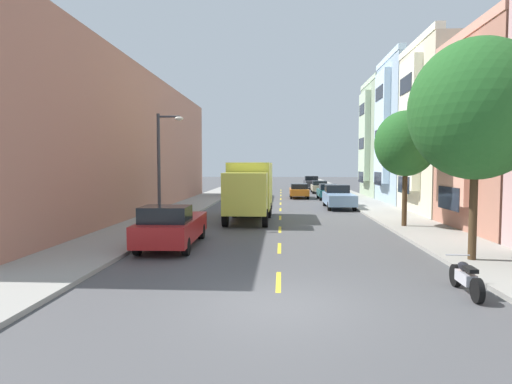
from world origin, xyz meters
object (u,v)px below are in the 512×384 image
street_tree_nearest (476,110)px  street_tree_second (406,144)px  moving_orange_sedan (299,191)px  parked_sedan_white (245,186)px  parked_sedan_champagne (319,187)px  parked_pickup_sky (338,197)px  parked_hatchback_teal (328,192)px  parked_pickup_charcoal (312,183)px  street_lamp (162,160)px  delivery_box_truck (250,188)px  parked_motorcycle (466,278)px  parked_pickup_navy (248,184)px  parked_pickup_forest (238,189)px  parked_pickup_red (172,226)px

street_tree_nearest → street_tree_second: bearing=90.0°
moving_orange_sedan → parked_sedan_white: bearing=126.1°
parked_sedan_champagne → parked_pickup_sky: 18.05m
street_tree_second → parked_hatchback_teal: street_tree_second is taller
parked_pickup_charcoal → moving_orange_sedan: parked_pickup_charcoal is taller
street_lamp → street_tree_nearest: bearing=-29.6°
delivery_box_truck → parked_hatchback_teal: (6.22, 15.80, -1.17)m
street_tree_nearest → moving_orange_sedan: bearing=99.1°
moving_orange_sedan → parked_motorcycle: size_ratio=2.19×
street_lamp → parked_pickup_navy: bearing=87.3°
parked_pickup_charcoal → parked_hatchback_teal: (0.20, -18.76, -0.07)m
parked_pickup_navy → parked_pickup_charcoal: 9.12m
street_tree_second → parked_sedan_champagne: (-1.92, 28.62, -3.61)m
street_lamp → parked_motorcycle: (10.67, -10.57, -3.09)m
street_tree_nearest → parked_hatchback_teal: bearing=94.2°
parked_sedan_champagne → parked_pickup_charcoal: (-0.26, 9.01, 0.08)m
street_lamp → moving_orange_sedan: size_ratio=1.27×
parked_hatchback_teal → moving_orange_sedan: parked_hatchback_teal is taller
parked_motorcycle → street_lamp: bearing=135.3°
street_tree_second → parked_pickup_forest: 24.78m
parked_sedan_white → street_lamp: bearing=-93.2°
parked_hatchback_teal → street_lamp: bearing=-117.4°
parked_sedan_champagne → moving_orange_sedan: 8.48m
street_tree_second → street_tree_nearest: bearing=-90.0°
moving_orange_sedan → parked_motorcycle: bearing=-84.8°
street_lamp → parked_pickup_sky: (10.31, 11.67, -2.68)m
street_tree_second → delivery_box_truck: 9.08m
street_tree_nearest → delivery_box_truck: bearing=126.2°
parked_pickup_charcoal → parked_motorcycle: (0.53, -49.31, -0.42)m
parked_pickup_charcoal → parked_pickup_forest: 17.86m
parked_pickup_red → moving_orange_sedan: bearing=77.0°
parked_pickup_charcoal → parked_pickup_red: (-8.52, -43.41, 0.00)m
street_lamp → moving_orange_sedan: street_lamp is taller
parked_pickup_sky → parked_pickup_red: (-8.68, -16.34, 0.00)m
parked_sedan_white → parked_motorcycle: parked_sedan_white is taller
parked_sedan_white → parked_hatchback_teal: size_ratio=1.13×
delivery_box_truck → parked_pickup_navy: size_ratio=1.39×
street_tree_nearest → parked_pickup_sky: street_tree_nearest is taller
parked_sedan_white → parked_pickup_navy: bearing=90.0°
street_tree_second → delivery_box_truck: size_ratio=0.80×
parked_pickup_navy → parked_pickup_red: same height
street_lamp → parked_sedan_champagne: size_ratio=1.26×
street_tree_second → parked_pickup_charcoal: (-2.18, 37.63, -3.53)m
street_tree_second → parked_motorcycle: (-1.65, -11.68, -3.95)m
delivery_box_truck → moving_orange_sedan: delivery_box_truck is taller
street_tree_nearest → parked_pickup_red: bearing=167.7°
street_lamp → parked_pickup_charcoal: (10.15, 38.74, -2.68)m
delivery_box_truck → parked_pickup_sky: delivery_box_truck is taller
parked_pickup_sky → delivery_box_truck: bearing=-129.5°
street_tree_second → parked_sedan_white: bearing=110.2°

